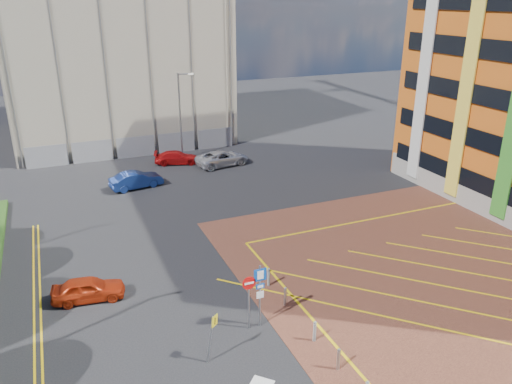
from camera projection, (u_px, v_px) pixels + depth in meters
ground at (258, 340)px, 22.41m from camera, size 140.00×140.00×0.00m
forecourt at (492, 277)px, 27.47m from camera, size 26.00×26.00×0.02m
lamp_back at (181, 113)px, 46.32m from camera, size 1.53×0.16×8.00m
sign_cluster at (256, 291)px, 22.65m from camera, size 1.17×0.12×3.20m
warning_sign at (212, 333)px, 20.65m from camera, size 0.62×0.39×2.25m
bollard_row at (322, 341)px, 21.64m from camera, size 0.14×11.14×0.90m
construction_building at (111, 31)px, 52.72m from camera, size 21.20×19.20×22.00m
construction_fence at (146, 146)px, 48.15m from camera, size 21.60×0.06×2.00m
car_red_left at (88, 289)px, 25.25m from camera, size 3.75×1.92×1.22m
car_blue_back at (136, 180)px, 40.08m from camera, size 4.35×2.13×1.37m
car_red_back at (177, 158)px, 45.97m from camera, size 4.37×2.72×1.18m
car_silver_back at (222, 158)px, 45.48m from camera, size 5.22×3.00×1.37m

